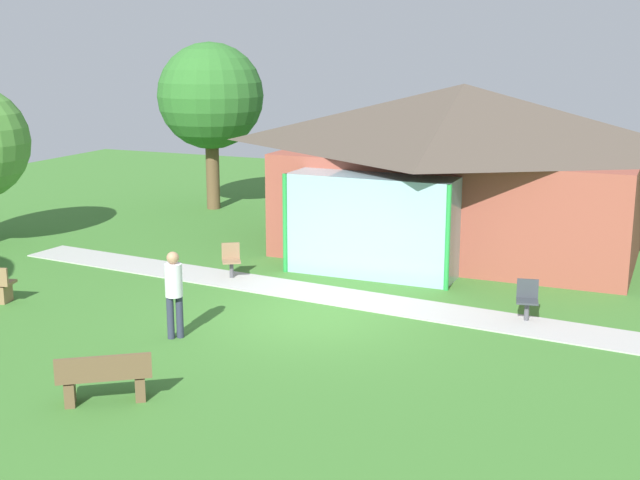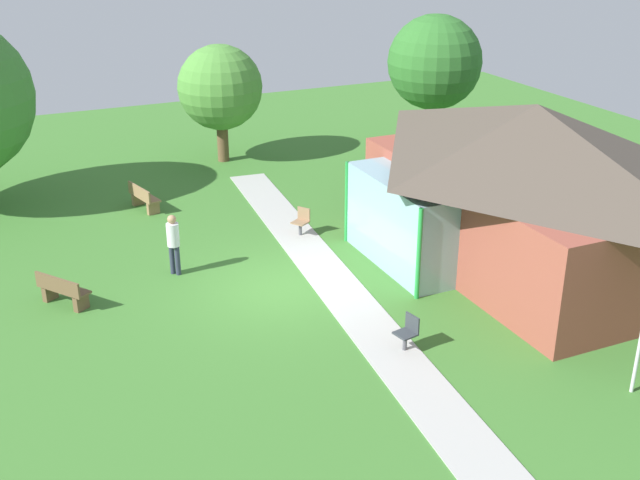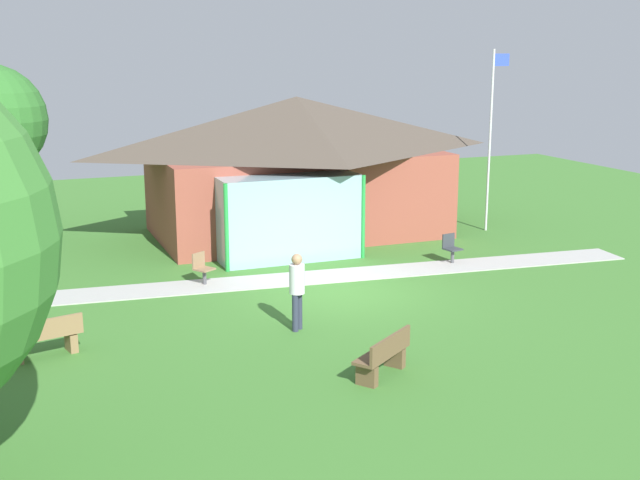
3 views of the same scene
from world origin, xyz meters
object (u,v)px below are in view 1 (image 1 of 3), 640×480
(pavilion, at_px, (457,166))
(visitor_strolling_lawn, at_px, (174,288))
(patio_chair_lawn_spare, at_px, (527,301))
(tree_behind_pavilion_left, at_px, (211,97))
(patio_chair_west, at_px, (231,262))
(bench_front_center, at_px, (104,379))

(pavilion, bearing_deg, visitor_strolling_lawn, -109.76)
(pavilion, distance_m, patio_chair_lawn_spare, 6.27)
(pavilion, bearing_deg, tree_behind_pavilion_left, 162.86)
(pavilion, height_order, visitor_strolling_lawn, pavilion)
(patio_chair_lawn_spare, xyz_separation_m, tree_behind_pavilion_left, (-12.18, 8.08, 3.43))
(patio_chair_west, xyz_separation_m, visitor_strolling_lawn, (1.12, -4.25, 0.61))
(bench_front_center, distance_m, tree_behind_pavilion_left, 16.73)
(pavilion, xyz_separation_m, tree_behind_pavilion_left, (-9.30, 2.87, 1.46))
(pavilion, height_order, patio_chair_lawn_spare, pavilion)
(pavilion, relative_size, patio_chair_west, 11.90)
(patio_chair_west, bearing_deg, bench_front_center, 70.70)
(pavilion, relative_size, tree_behind_pavilion_left, 1.81)
(patio_chair_west, bearing_deg, patio_chair_lawn_spare, 143.58)
(patio_chair_lawn_spare, bearing_deg, visitor_strolling_lawn, 20.46)
(patio_chair_lawn_spare, xyz_separation_m, patio_chair_west, (-7.24, 0.45, 0.00))
(patio_chair_west, height_order, visitor_strolling_lawn, visitor_strolling_lawn)
(patio_chair_lawn_spare, relative_size, visitor_strolling_lawn, 0.49)
(pavilion, bearing_deg, patio_chair_west, -132.48)
(patio_chair_west, relative_size, tree_behind_pavilion_left, 0.15)
(bench_front_center, height_order, patio_chair_west, patio_chair_west)
(patio_chair_west, distance_m, tree_behind_pavilion_left, 9.72)
(bench_front_center, bearing_deg, visitor_strolling_lawn, 66.09)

